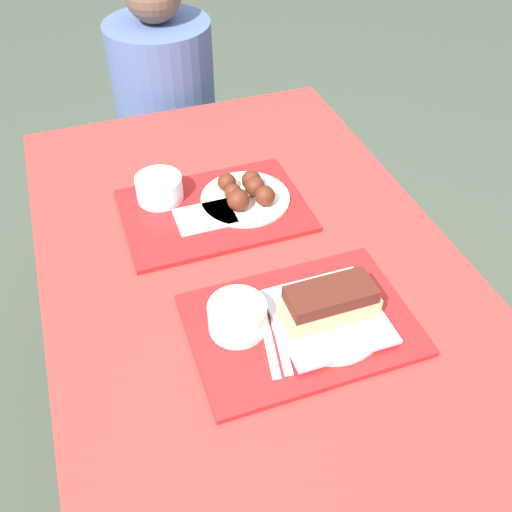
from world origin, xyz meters
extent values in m
plane|color=#424C3D|center=(0.00, 0.00, 0.00)|extent=(12.00, 12.00, 0.00)
cube|color=maroon|center=(0.00, 0.00, 0.75)|extent=(0.88, 1.45, 0.04)
cylinder|color=maroon|center=(-0.38, 0.64, 0.36)|extent=(0.07, 0.07, 0.73)
cylinder|color=maroon|center=(0.38, 0.64, 0.36)|extent=(0.07, 0.07, 0.73)
cube|color=maroon|center=(0.00, 0.94, 0.42)|extent=(0.84, 0.28, 0.04)
cylinder|color=maroon|center=(-0.36, 0.94, 0.20)|extent=(0.06, 0.06, 0.40)
cylinder|color=maroon|center=(0.36, 0.94, 0.20)|extent=(0.06, 0.06, 0.40)
cube|color=red|center=(0.03, -0.17, 0.77)|extent=(0.42, 0.30, 0.01)
cube|color=red|center=(-0.03, 0.22, 0.77)|extent=(0.42, 0.30, 0.01)
cylinder|color=silver|center=(-0.09, -0.14, 0.81)|extent=(0.11, 0.11, 0.06)
cylinder|color=beige|center=(-0.09, -0.14, 0.83)|extent=(0.10, 0.10, 0.01)
cylinder|color=beige|center=(0.08, -0.18, 0.78)|extent=(0.22, 0.22, 0.01)
cube|color=silver|center=(0.08, -0.18, 0.79)|extent=(0.20, 0.20, 0.01)
cube|color=#DBB275|center=(0.08, -0.18, 0.82)|extent=(0.18, 0.07, 0.04)
cube|color=#4C1E14|center=(0.08, -0.18, 0.85)|extent=(0.16, 0.07, 0.03)
cube|color=white|center=(-0.02, -0.19, 0.78)|extent=(0.04, 0.17, 0.00)
cube|color=white|center=(0.00, -0.19, 0.78)|extent=(0.03, 0.17, 0.00)
cube|color=white|center=(-0.05, -0.19, 0.78)|extent=(0.05, 0.17, 0.00)
cube|color=teal|center=(0.02, -0.10, 0.78)|extent=(0.04, 0.03, 0.01)
cylinder|color=silver|center=(-0.14, 0.30, 0.81)|extent=(0.11, 0.11, 0.06)
cylinder|color=beige|center=(-0.14, 0.30, 0.83)|extent=(0.10, 0.10, 0.01)
cylinder|color=beige|center=(0.05, 0.22, 0.78)|extent=(0.21, 0.21, 0.01)
sphere|color=#562314|center=(0.07, 0.23, 0.81)|extent=(0.05, 0.05, 0.05)
sphere|color=#562314|center=(0.08, 0.25, 0.81)|extent=(0.05, 0.05, 0.05)
sphere|color=#562314|center=(0.02, 0.27, 0.81)|extent=(0.04, 0.04, 0.04)
sphere|color=#562314|center=(0.02, 0.23, 0.81)|extent=(0.04, 0.04, 0.04)
sphere|color=#562314|center=(0.02, 0.19, 0.81)|extent=(0.05, 0.05, 0.05)
sphere|color=#562314|center=(0.08, 0.18, 0.81)|extent=(0.05, 0.05, 0.05)
cube|color=white|center=(-0.06, 0.19, 0.78)|extent=(0.13, 0.09, 0.01)
cylinder|color=#4C6093|center=(0.01, 0.94, 0.69)|extent=(0.33, 0.33, 0.51)
camera|label=1|loc=(-0.28, -0.81, 1.62)|focal=40.00mm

